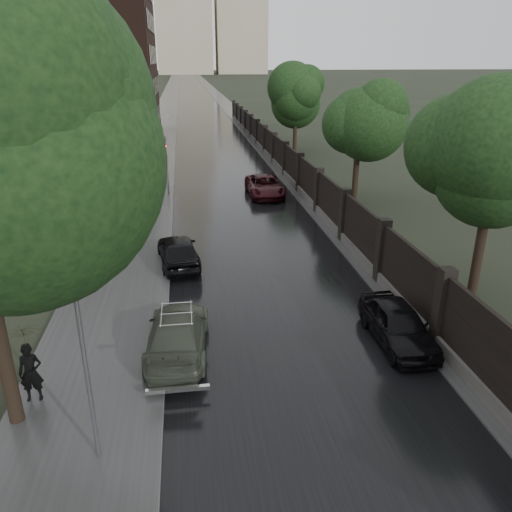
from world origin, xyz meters
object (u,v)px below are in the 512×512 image
at_px(tree_right_a, 493,171).
at_px(hatchback_left, 178,251).
at_px(tree_right_c, 296,100).
at_px(car_right_near, 398,324).
at_px(pedestrian_umbrella, 25,343).
at_px(tree_left_far, 113,109).
at_px(traffic_light, 166,161).
at_px(volga_sedan, 178,333).
at_px(tree_right_b, 360,123).
at_px(car_right_far, 265,186).
at_px(lamp_post, 85,361).

height_order(tree_right_a, hatchback_left, tree_right_a).
height_order(tree_right_c, car_right_near, tree_right_c).
height_order(car_right_near, pedestrian_umbrella, pedestrian_umbrella).
xyz_separation_m(tree_right_a, tree_right_c, (0.00, 32.00, 0.00)).
bearing_deg(tree_left_far, tree_right_a, -54.83).
height_order(tree_right_c, traffic_light, tree_right_c).
distance_m(volga_sedan, car_right_near, 7.01).
xyz_separation_m(tree_right_a, tree_right_b, (0.00, 14.00, 0.00)).
relative_size(tree_left_far, pedestrian_umbrella, 2.86).
bearing_deg(tree_left_far, car_right_far, -29.42).
height_order(tree_right_b, lamp_post, tree_right_b).
height_order(tree_right_b, pedestrian_umbrella, tree_right_b).
height_order(lamp_post, traffic_light, lamp_post).
bearing_deg(lamp_post, hatchback_left, 81.06).
xyz_separation_m(tree_right_a, hatchback_left, (-11.10, 4.94, -4.25)).
bearing_deg(volga_sedan, hatchback_left, -85.95).
height_order(traffic_light, car_right_near, traffic_light).
bearing_deg(tree_right_c, tree_left_far, -147.17).
xyz_separation_m(car_right_far, pedestrian_umbrella, (-9.43, -20.53, 1.21)).
distance_m(traffic_light, car_right_near, 21.12).
bearing_deg(volga_sedan, tree_right_a, -164.93).
bearing_deg(tree_right_a, pedestrian_umbrella, -164.17).
relative_size(tree_right_a, hatchback_left, 1.72).
bearing_deg(car_right_near, tree_right_b, 75.19).
bearing_deg(tree_right_b, tree_right_a, -90.00).
bearing_deg(tree_right_b, traffic_light, 165.76).
relative_size(tree_right_a, car_right_near, 1.81).
relative_size(tree_right_c, traffic_light, 1.75).
distance_m(tree_right_c, volga_sedan, 36.18).
bearing_deg(hatchback_left, volga_sedan, 83.14).
relative_size(tree_left_far, hatchback_left, 1.81).
xyz_separation_m(tree_right_a, lamp_post, (-12.90, -6.50, -2.28)).
height_order(traffic_light, volga_sedan, traffic_light).
distance_m(hatchback_left, car_right_far, 12.71).
xyz_separation_m(tree_right_b, car_right_far, (-5.43, 2.32, -4.28)).
relative_size(tree_left_far, tree_right_c, 1.05).
xyz_separation_m(hatchback_left, car_right_near, (7.00, -7.53, -0.04)).
height_order(tree_left_far, car_right_near, tree_left_far).
height_order(volga_sedan, pedestrian_umbrella, pedestrian_umbrella).
bearing_deg(tree_right_a, tree_right_c, 90.00).
relative_size(volga_sedan, car_right_near, 1.16).
bearing_deg(lamp_post, car_right_far, 71.86).
relative_size(lamp_post, traffic_light, 1.28).
distance_m(volga_sedan, hatchback_left, 7.10).
distance_m(tree_left_far, volga_sedan, 24.98).
relative_size(lamp_post, car_right_far, 1.06).
bearing_deg(traffic_light, lamp_post, -92.68).
bearing_deg(hatchback_left, car_right_far, -123.37).
relative_size(tree_left_far, volga_sedan, 1.65).
xyz_separation_m(tree_right_c, traffic_light, (-11.80, -15.01, -2.55)).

